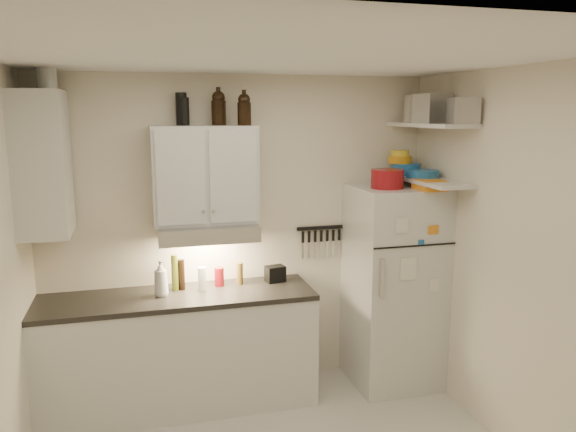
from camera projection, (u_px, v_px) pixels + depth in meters
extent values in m
cube|color=white|center=(287.00, 54.00, 3.01)|extent=(3.20, 3.00, 0.02)
cube|color=beige|center=(240.00, 234.00, 4.68)|extent=(3.20, 0.02, 2.60)
cube|color=beige|center=(525.00, 268.00, 3.66)|extent=(0.02, 3.00, 2.60)
cube|color=silver|center=(180.00, 353.00, 4.40)|extent=(2.10, 0.60, 0.88)
cube|color=black|center=(178.00, 297.00, 4.31)|extent=(2.10, 0.62, 0.04)
cube|color=silver|center=(205.00, 175.00, 4.34)|extent=(0.80, 0.33, 0.75)
cube|color=silver|center=(43.00, 163.00, 3.89)|extent=(0.33, 0.55, 1.00)
cube|color=silver|center=(207.00, 231.00, 4.35)|extent=(0.76, 0.46, 0.12)
cube|color=silver|center=(394.00, 286.00, 4.75)|extent=(0.70, 0.68, 1.70)
cube|color=silver|center=(430.00, 125.00, 4.43)|extent=(0.30, 0.95, 0.03)
cube|color=silver|center=(428.00, 180.00, 4.51)|extent=(0.30, 0.95, 0.03)
cube|color=black|center=(320.00, 228.00, 4.83)|extent=(0.42, 0.02, 0.03)
cylinder|color=maroon|center=(387.00, 179.00, 4.48)|extent=(0.27, 0.27, 0.15)
cube|color=orange|center=(430.00, 185.00, 4.38)|extent=(0.20, 0.25, 0.08)
cylinder|color=silver|center=(395.00, 180.00, 4.59)|extent=(0.08, 0.08, 0.11)
cylinder|color=silver|center=(422.00, 109.00, 4.66)|extent=(0.40, 0.40, 0.22)
cube|color=#AAAAAD|center=(432.00, 109.00, 4.35)|extent=(0.26, 0.24, 0.23)
cube|color=#AAAAAD|center=(463.00, 111.00, 4.06)|extent=(0.23, 0.23, 0.19)
cylinder|color=#1C5C9B|center=(406.00, 169.00, 4.76)|extent=(0.25, 0.25, 0.10)
cylinder|color=#C78612|center=(400.00, 160.00, 4.75)|extent=(0.20, 0.20, 0.06)
cylinder|color=gold|center=(400.00, 153.00, 4.74)|extent=(0.16, 0.16, 0.05)
cylinder|color=#1C5C9B|center=(423.00, 174.00, 4.54)|extent=(0.35, 0.35, 0.07)
cylinder|color=black|center=(184.00, 112.00, 4.27)|extent=(0.09, 0.09, 0.21)
cylinder|color=black|center=(181.00, 109.00, 4.28)|extent=(0.10, 0.10, 0.25)
cylinder|color=silver|center=(47.00, 77.00, 3.86)|extent=(0.16, 0.16, 0.18)
imported|color=silver|center=(161.00, 276.00, 4.25)|extent=(0.15, 0.16, 0.31)
cylinder|color=brown|center=(240.00, 273.00, 4.56)|extent=(0.07, 0.07, 0.18)
cylinder|color=#505715|center=(175.00, 273.00, 4.39)|extent=(0.07, 0.07, 0.29)
cylinder|color=black|center=(182.00, 275.00, 4.41)|extent=(0.07, 0.07, 0.25)
cylinder|color=silver|center=(202.00, 279.00, 4.39)|extent=(0.08, 0.08, 0.19)
cylinder|color=maroon|center=(219.00, 277.00, 4.52)|extent=(0.08, 0.08, 0.15)
cube|color=black|center=(275.00, 274.00, 4.63)|extent=(0.17, 0.14, 0.13)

